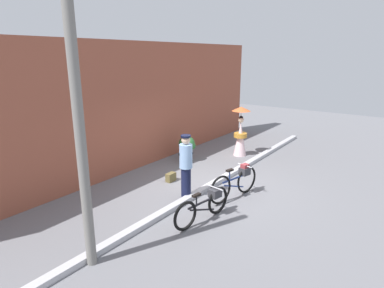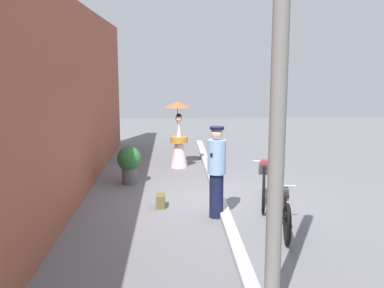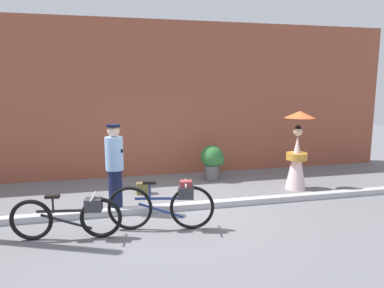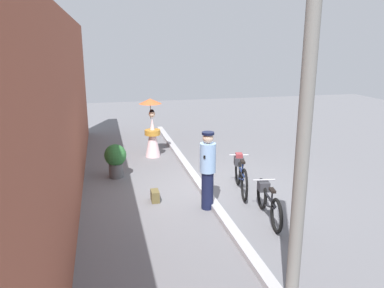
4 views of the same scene
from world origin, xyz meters
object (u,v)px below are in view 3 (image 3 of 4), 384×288
(person_officer, at_px, (115,166))
(bicycle_far_side, at_px, (166,204))
(bicycle_near_officer, at_px, (70,216))
(backpack_on_pavement, at_px, (144,188))
(potted_plant_by_door, at_px, (213,160))
(person_with_parasol, at_px, (297,152))

(person_officer, bearing_deg, bicycle_far_side, -52.77)
(bicycle_far_side, bearing_deg, person_officer, 127.23)
(bicycle_near_officer, relative_size, bicycle_far_side, 0.98)
(bicycle_near_officer, xyz_separation_m, backpack_on_pavement, (1.37, 2.14, -0.24))
(backpack_on_pavement, bearing_deg, potted_plant_by_door, 22.85)
(person_officer, relative_size, person_with_parasol, 0.93)
(bicycle_far_side, xyz_separation_m, person_officer, (-0.80, 1.06, 0.47))
(potted_plant_by_door, bearing_deg, backpack_on_pavement, -157.15)
(person_with_parasol, relative_size, backpack_on_pavement, 5.84)
(potted_plant_by_door, distance_m, backpack_on_pavement, 2.06)
(bicycle_far_side, height_order, person_with_parasol, person_with_parasol)
(person_with_parasol, xyz_separation_m, potted_plant_by_door, (-1.70, 1.21, -0.35))
(person_with_parasol, bearing_deg, potted_plant_by_door, 144.66)
(bicycle_near_officer, relative_size, person_with_parasol, 0.95)
(backpack_on_pavement, bearing_deg, bicycle_far_side, -85.59)
(bicycle_far_side, relative_size, person_officer, 1.04)
(bicycle_far_side, distance_m, person_with_parasol, 3.82)
(bicycle_near_officer, distance_m, person_with_parasol, 5.25)
(person_officer, xyz_separation_m, potted_plant_by_door, (2.50, 1.84, -0.39))
(potted_plant_by_door, bearing_deg, bicycle_near_officer, -137.93)
(bicycle_near_officer, bearing_deg, bicycle_far_side, 0.96)
(person_officer, relative_size, potted_plant_by_door, 1.88)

